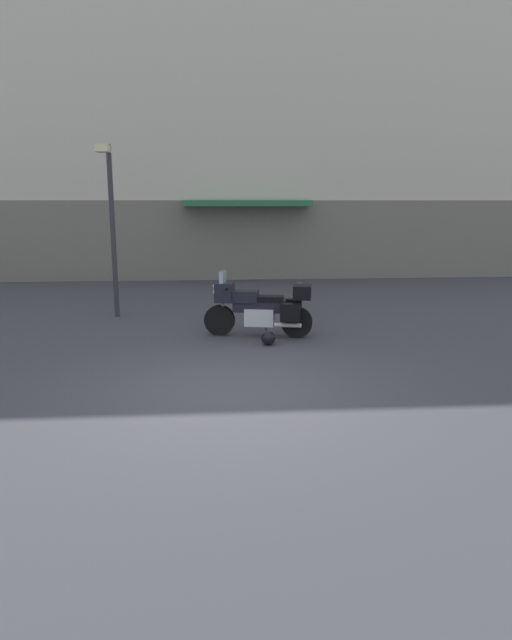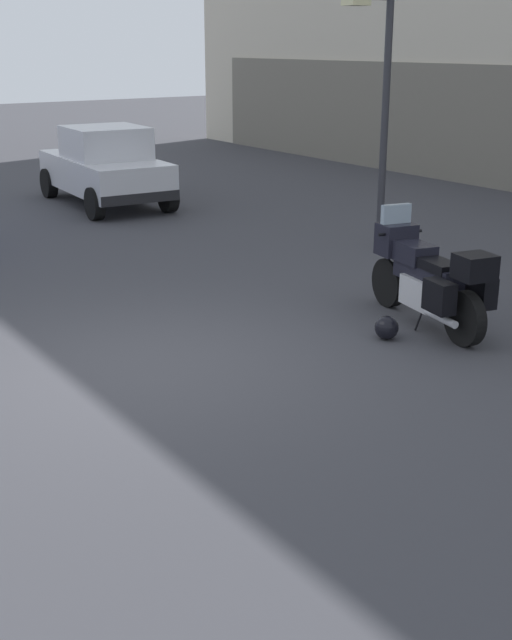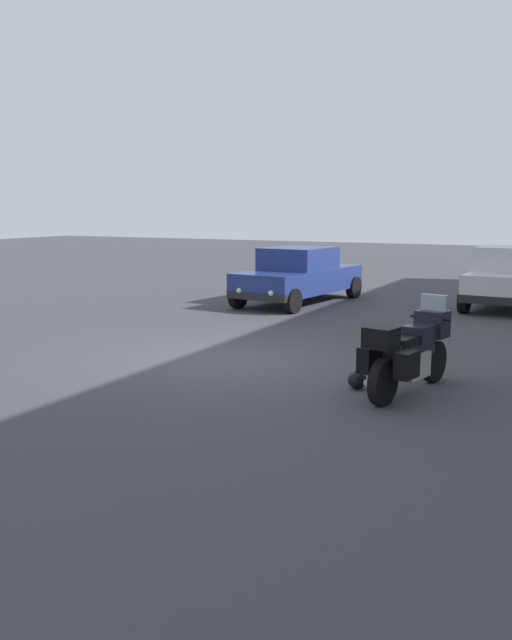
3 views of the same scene
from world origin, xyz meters
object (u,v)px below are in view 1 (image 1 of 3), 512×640
helmet (268,338)px  bollard_curbside (299,296)px  motorcycle (260,307)px  streetlamp_curbside (111,212)px

helmet → bollard_curbside: bollard_curbside is taller
motorcycle → bollard_curbside: 2.68m
streetlamp_curbside → bollard_curbside: streetlamp_curbside is taller
motorcycle → streetlamp_curbside: 4.37m
streetlamp_curbside → motorcycle: bearing=-32.8°
bollard_curbside → helmet: bearing=-109.2°
motorcycle → bollard_curbside: bearing=-104.7°
helmet → streetlamp_curbside: streetlamp_curbside is taller
bollard_curbside → motorcycle: bearing=-116.4°
streetlamp_curbside → bollard_curbside: 4.97m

